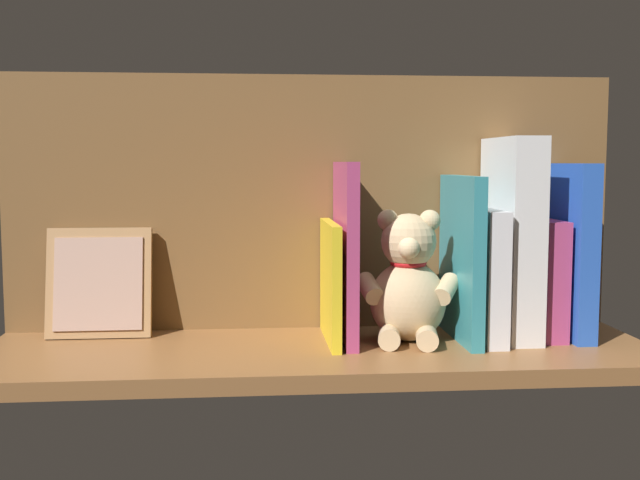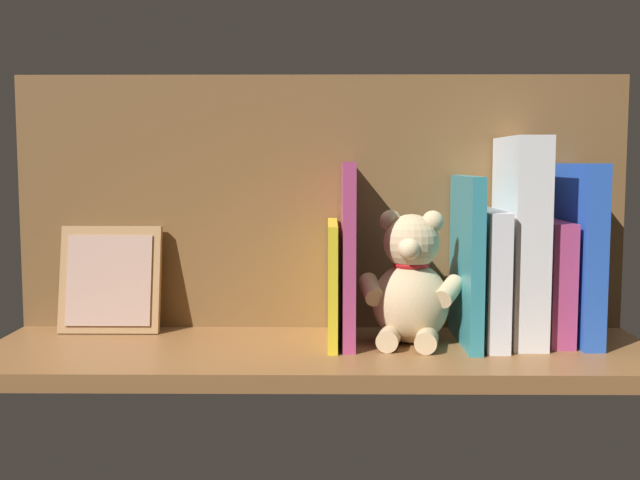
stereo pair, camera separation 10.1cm
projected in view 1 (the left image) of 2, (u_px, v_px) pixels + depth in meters
ground_plane at (320, 354)px, 102.79cm from camera, size 87.17×28.87×2.20cm
shelf_back_panel at (312, 203)px, 112.96cm from camera, size 87.17×1.50×36.36cm
book_0 at (567, 250)px, 108.10cm from camera, size 2.75×15.06×23.84cm
book_1 at (540, 277)px, 108.70cm from camera, size 3.19×13.95×16.19cm
dictionary_thick_white at (512, 238)px, 107.04cm from camera, size 4.51×15.18×27.35cm
book_2 at (481, 274)px, 106.59cm from camera, size 2.94×16.47×17.73cm
book_3 at (461, 258)px, 105.68cm from camera, size 1.76×17.33×22.21cm
teddy_bear at (408, 284)px, 104.50cm from camera, size 14.14×12.62×17.72cm
book_4 at (345, 252)px, 104.87cm from camera, size 1.64×15.93×24.04cm
book_5 at (330, 282)px, 104.80cm from camera, size 1.27×16.50×16.04cm
picture_frame_leaning at (99, 283)px, 107.57cm from camera, size 14.18×4.67×15.10cm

